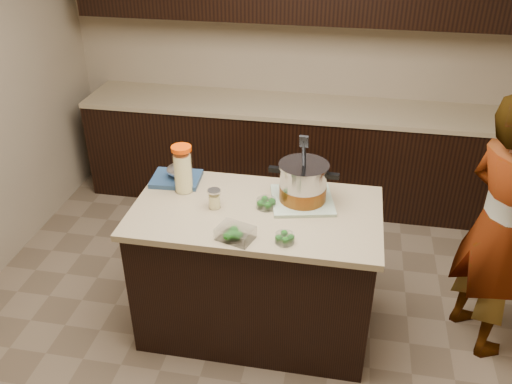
# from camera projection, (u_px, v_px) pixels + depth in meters

# --- Properties ---
(ground_plane) EXTENTS (4.00, 4.00, 0.00)m
(ground_plane) POSITION_uv_depth(u_px,v_px,m) (256.00, 323.00, 3.62)
(ground_plane) COLOR brown
(ground_plane) RESTS_ON ground
(room_shell) EXTENTS (4.04, 4.04, 2.72)m
(room_shell) POSITION_uv_depth(u_px,v_px,m) (256.00, 74.00, 2.75)
(room_shell) COLOR tan
(room_shell) RESTS_ON ground
(back_cabinets) EXTENTS (3.60, 0.63, 2.33)m
(back_cabinets) POSITION_uv_depth(u_px,v_px,m) (293.00, 98.00, 4.62)
(back_cabinets) COLOR black
(back_cabinets) RESTS_ON ground
(island) EXTENTS (1.46, 0.81, 0.90)m
(island) POSITION_uv_depth(u_px,v_px,m) (256.00, 270.00, 3.39)
(island) COLOR black
(island) RESTS_ON ground
(dish_towel) EXTENTS (0.43, 0.43, 0.02)m
(dish_towel) POSITION_uv_depth(u_px,v_px,m) (302.00, 200.00, 3.24)
(dish_towel) COLOR #699363
(dish_towel) RESTS_ON island
(stock_pot) EXTENTS (0.41, 0.31, 0.42)m
(stock_pot) POSITION_uv_depth(u_px,v_px,m) (303.00, 184.00, 3.18)
(stock_pot) COLOR #B7B7BC
(stock_pot) RESTS_ON dish_towel
(lemonade_pitcher) EXTENTS (0.15, 0.15, 0.30)m
(lemonade_pitcher) POSITION_uv_depth(u_px,v_px,m) (183.00, 171.00, 3.29)
(lemonade_pitcher) COLOR #F4E695
(lemonade_pitcher) RESTS_ON island
(mason_jar) EXTENTS (0.10, 0.10, 0.13)m
(mason_jar) POSITION_uv_depth(u_px,v_px,m) (214.00, 199.00, 3.16)
(mason_jar) COLOR #F4E695
(mason_jar) RESTS_ON island
(broccoli_tub_left) EXTENTS (0.13, 0.13, 0.05)m
(broccoli_tub_left) POSITION_uv_depth(u_px,v_px,m) (266.00, 204.00, 3.17)
(broccoli_tub_left) COLOR silver
(broccoli_tub_left) RESTS_ON island
(broccoli_tub_right) EXTENTS (0.11, 0.11, 0.05)m
(broccoli_tub_right) POSITION_uv_depth(u_px,v_px,m) (285.00, 239.00, 2.87)
(broccoli_tub_right) COLOR silver
(broccoli_tub_right) RESTS_ON island
(broccoli_tub_rect) EXTENTS (0.22, 0.19, 0.07)m
(broccoli_tub_rect) POSITION_uv_depth(u_px,v_px,m) (235.00, 234.00, 2.90)
(broccoli_tub_rect) COLOR silver
(broccoli_tub_rect) RESTS_ON island
(blue_tray) EXTENTS (0.32, 0.26, 0.12)m
(blue_tray) POSITION_uv_depth(u_px,v_px,m) (177.00, 176.00, 3.44)
(blue_tray) COLOR navy
(blue_tray) RESTS_ON island
(person) EXTENTS (0.62, 0.72, 1.66)m
(person) POSITION_uv_depth(u_px,v_px,m) (499.00, 228.00, 3.12)
(person) COLOR gray
(person) RESTS_ON ground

